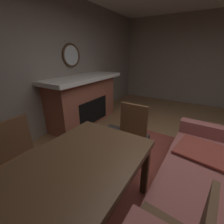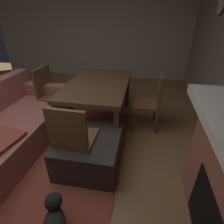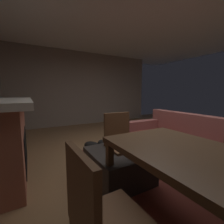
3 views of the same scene
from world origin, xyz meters
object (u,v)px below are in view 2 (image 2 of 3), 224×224
couch (5,129)px  dining_table (98,87)px  potted_plant (42,78)px  ottoman_coffee_table (90,150)px  dining_chair_west (73,137)px  dining_chair_north (50,91)px  tv_remote (83,137)px  wall_clock (222,4)px  dining_chair_south (151,99)px

couch → dining_table: size_ratio=1.38×
potted_plant → couch: bearing=-165.1°
ottoman_coffee_table → dining_chair_west: bearing=140.1°
dining_chair_north → dining_chair_west: 1.46m
couch → dining_chair_west: bearing=-103.5°
ottoman_coffee_table → tv_remote: (-0.04, 0.07, 0.22)m
tv_remote → dining_table: size_ratio=0.10×
tv_remote → potted_plant: 2.77m
potted_plant → dining_table: bearing=-123.9°
couch → wall_clock: 3.83m
ottoman_coffee_table → couch: bearing=85.1°
dining_table → couch: bearing=127.9°
couch → tv_remote: couch is taller
dining_chair_south → wall_clock: size_ratio=2.93×
tv_remote → dining_chair_north: (1.04, 0.94, 0.09)m
ottoman_coffee_table → dining_chair_north: 1.46m
dining_chair_west → dining_table: bearing=-0.2°
couch → dining_chair_south: (0.89, -2.01, 0.23)m
ottoman_coffee_table → potted_plant: 2.78m
tv_remote → dining_chair_west: dining_chair_west is taller
ottoman_coffee_table → dining_table: 1.10m
potted_plant → wall_clock: wall_clock is taller
ottoman_coffee_table → dining_chair_north: (1.00, 1.01, 0.31)m
ottoman_coffee_table → dining_chair_north: dining_chair_north is taller
dining_table → potted_plant: 2.04m
dining_chair_south → potted_plant: size_ratio=1.62×
dining_chair_west → couch: bearing=76.5°
wall_clock → dining_chair_south: bearing=134.0°
tv_remote → potted_plant: (2.15, 1.73, -0.10)m
dining_table → dining_chair_west: bearing=179.8°
dining_table → potted_plant: size_ratio=2.67×
dining_table → ottoman_coffee_table: bearing=-172.4°
dining_chair_north → dining_chair_south: (-0.01, -1.75, 0.00)m
wall_clock → couch: bearing=121.5°
wall_clock → ottoman_coffee_table: bearing=138.5°
wall_clock → potted_plant: bearing=87.2°
couch → potted_plant: (2.01, 0.53, 0.03)m
ottoman_coffee_table → wall_clock: size_ratio=2.64×
dining_table → wall_clock: bearing=-62.9°
couch → dining_chair_west: size_ratio=2.27×
dining_table → dining_chair_west: size_ratio=1.64×
ottoman_coffee_table → tv_remote: tv_remote is taller
dining_chair_north → potted_plant: (1.12, 0.80, -0.19)m
tv_remote → dining_table: bearing=-15.5°
couch → dining_table: couch is taller
ottoman_coffee_table → wall_clock: bearing=-41.5°
couch → dining_chair_north: dining_chair_north is taller
dining_chair_north → dining_chair_south: 1.75m
ottoman_coffee_table → dining_chair_west: dining_chair_west is taller
tv_remote → dining_chair_north: 1.40m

